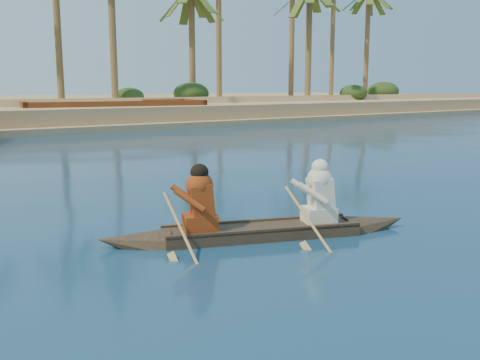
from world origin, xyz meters
TOP-DOWN VIEW (x-y plane):
  - canoe at (8.00, 0.43)m, footprint 5.40×2.54m
  - barge_right at (16.09, 27.00)m, footprint 11.97×5.48m

SIDE VIEW (x-z plane):
  - canoe at x=8.00m, z-range -0.46..1.05m
  - barge_right at x=16.09m, z-range -0.29..1.63m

